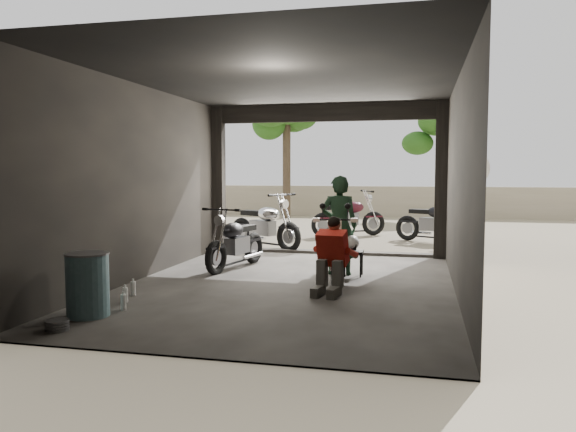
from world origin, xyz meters
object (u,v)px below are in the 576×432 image
at_px(outside_bike_a, 264,221).
at_px(rider, 339,226).
at_px(outside_bike_c, 434,218).
at_px(outside_bike_b, 349,213).
at_px(left_bike, 236,238).
at_px(helmet, 351,243).
at_px(oil_drum, 88,286).
at_px(stool, 354,255).
at_px(sign_post, 471,186).
at_px(mechanic, 330,258).
at_px(main_bike, 334,247).

relative_size(outside_bike_a, rider, 1.11).
bearing_deg(outside_bike_c, outside_bike_b, 93.56).
relative_size(left_bike, outside_bike_b, 0.91).
xyz_separation_m(helmet, oil_drum, (-2.81, -3.46, -0.18)).
distance_m(outside_bike_a, stool, 3.78).
bearing_deg(outside_bike_c, rider, -173.56).
height_order(outside_bike_b, rider, rider).
distance_m(outside_bike_b, oil_drum, 9.55).
bearing_deg(outside_bike_c, sign_post, -134.13).
bearing_deg(sign_post, helmet, -112.40).
bearing_deg(helmet, outside_bike_c, 62.71).
xyz_separation_m(outside_bike_c, stool, (-1.43, -5.01, -0.24)).
relative_size(outside_bike_a, stool, 4.28).
bearing_deg(oil_drum, mechanic, 35.38).
height_order(outside_bike_a, outside_bike_c, outside_bike_a).
height_order(main_bike, oil_drum, main_bike).
height_order(left_bike, helmet, left_bike).
distance_m(rider, mechanic, 1.62).
distance_m(outside_bike_a, rider, 3.55).
bearing_deg(mechanic, main_bike, 104.42).
bearing_deg(outside_bike_a, mechanic, -123.77).
bearing_deg(rider, stool, 159.34).
bearing_deg(stool, outside_bike_c, 74.03).
distance_m(mechanic, stool, 1.53).
bearing_deg(left_bike, outside_bike_b, 88.35).
bearing_deg(rider, outside_bike_b, -87.72).
distance_m(left_bike, oil_drum, 3.74).
xyz_separation_m(rider, mechanic, (0.10, -1.59, -0.31)).
distance_m(outside_bike_b, helmet, 5.91).
height_order(outside_bike_a, sign_post, sign_post).
xyz_separation_m(outside_bike_c, sign_post, (0.71, -1.90, 0.87)).
bearing_deg(oil_drum, outside_bike_c, 63.02).
bearing_deg(left_bike, helmet, 6.37).
relative_size(mechanic, stool, 2.44).
relative_size(main_bike, outside_bike_c, 0.89).
distance_m(left_bike, mechanic, 2.68).
bearing_deg(helmet, mechanic, -105.16).
bearing_deg(outside_bike_b, helmet, 158.93).
xyz_separation_m(left_bike, sign_post, (4.33, 2.85, 0.91)).
bearing_deg(sign_post, mechanic, -103.39).
bearing_deg(left_bike, outside_bike_c, 64.61).
xyz_separation_m(left_bike, stool, (2.19, -0.25, -0.20)).
relative_size(rider, sign_post, 0.78).
bearing_deg(left_bike, main_bike, -4.58).
distance_m(outside_bike_c, oil_drum, 9.45).
bearing_deg(main_bike, helmet, 45.37).
bearing_deg(left_bike, oil_drum, -88.44).
bearing_deg(mechanic, sign_post, 71.99).
distance_m(mechanic, oil_drum, 3.30).
relative_size(rider, oil_drum, 2.17).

